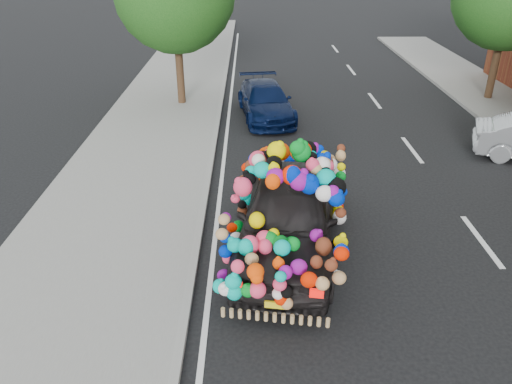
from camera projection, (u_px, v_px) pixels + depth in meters
ground at (310, 242)px, 10.43m from camera, size 100.00×100.00×0.00m
sidewalk at (104, 241)px, 10.35m from camera, size 4.00×60.00×0.12m
kerb at (198, 240)px, 10.37m from camera, size 0.15×60.00×0.13m
lane_markings at (481, 240)px, 10.47m from camera, size 6.00×50.00×0.01m
plush_art_car at (289, 199)px, 9.69m from camera, size 2.98×5.16×2.24m
navy_sedan at (266, 101)px, 17.33m from camera, size 2.16×4.22×1.17m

